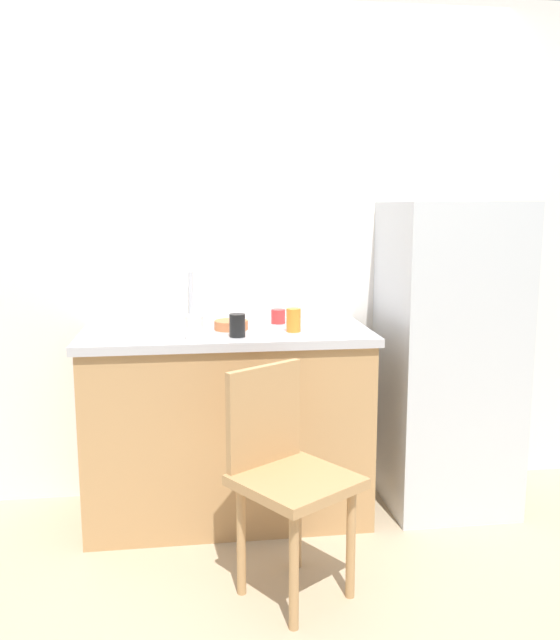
% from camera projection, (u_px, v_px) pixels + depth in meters
% --- Properties ---
extents(ground_plane, '(8.00, 8.00, 0.00)m').
position_uv_depth(ground_plane, '(295.00, 581.00, 2.71)').
color(ground_plane, tan).
extents(back_wall, '(4.80, 0.10, 2.54)m').
position_uv_depth(back_wall, '(266.00, 251.00, 3.47)').
color(back_wall, white).
rests_on(back_wall, ground_plane).
extents(cabinet_base, '(1.32, 0.60, 0.89)m').
position_uv_depth(cabinet_base, '(228.00, 427.00, 3.24)').
color(cabinet_base, tan).
rests_on(cabinet_base, ground_plane).
extents(countertop, '(1.36, 0.64, 0.04)m').
position_uv_depth(countertop, '(226.00, 334.00, 3.16)').
color(countertop, '#B7B7BC').
rests_on(countertop, cabinet_base).
extents(faucet, '(0.02, 0.02, 0.25)m').
position_uv_depth(faucet, '(191.00, 297.00, 3.36)').
color(faucet, '#B7B7BC').
rests_on(faucet, countertop).
extents(refrigerator, '(0.60, 0.60, 1.52)m').
position_uv_depth(refrigerator, '(447.00, 356.00, 3.33)').
color(refrigerator, silver).
rests_on(refrigerator, ground_plane).
extents(chair, '(0.56, 0.56, 0.89)m').
position_uv_depth(chair, '(285.00, 470.00, 2.57)').
color(chair, tan).
rests_on(chair, ground_plane).
extents(dish_tray, '(0.28, 0.20, 0.05)m').
position_uv_depth(dish_tray, '(151.00, 327.00, 3.08)').
color(dish_tray, white).
rests_on(dish_tray, countertop).
extents(terracotta_bowl, '(0.16, 0.16, 0.04)m').
position_uv_depth(terracotta_bowl, '(231.00, 325.00, 3.16)').
color(terracotta_bowl, '#C67042').
rests_on(terracotta_bowl, countertop).
extents(cup_orange, '(0.07, 0.07, 0.11)m').
position_uv_depth(cup_orange, '(294.00, 320.00, 3.10)').
color(cup_orange, orange).
rests_on(cup_orange, countertop).
extents(cup_black, '(0.07, 0.07, 0.10)m').
position_uv_depth(cup_black, '(237.00, 325.00, 2.98)').
color(cup_black, black).
rests_on(cup_black, countertop).
extents(cup_white, '(0.08, 0.08, 0.11)m').
position_uv_depth(cup_white, '(194.00, 327.00, 2.92)').
color(cup_white, white).
rests_on(cup_white, countertop).
extents(cup_red, '(0.07, 0.07, 0.07)m').
position_uv_depth(cup_red, '(278.00, 316.00, 3.33)').
color(cup_red, red).
rests_on(cup_red, countertop).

